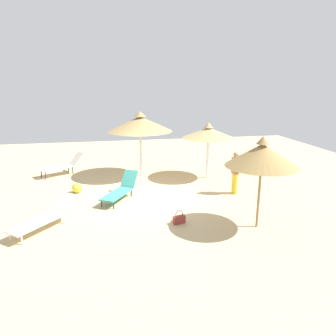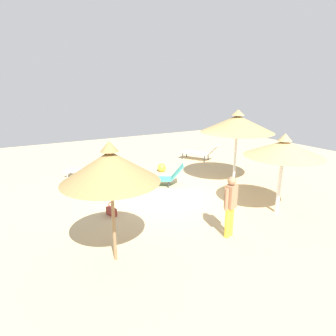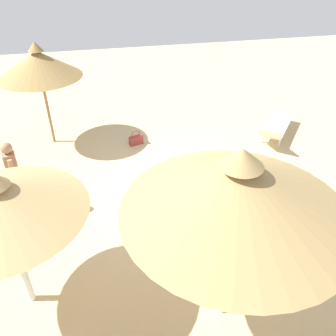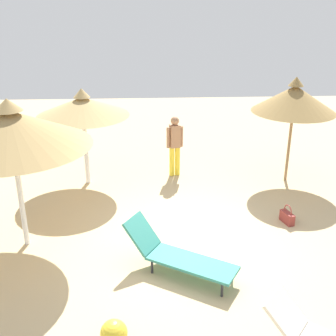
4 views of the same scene
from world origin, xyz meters
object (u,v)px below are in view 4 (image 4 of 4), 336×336
at_px(lounge_chair_near_right, 176,254).
at_px(beach_ball, 114,333).
at_px(parasol_umbrella_near_left, 294,99).
at_px(person_standing_back, 175,143).
at_px(parasol_umbrella_far_left, 83,107).
at_px(parasol_umbrella_far_right, 11,129).
at_px(handbag, 287,217).

height_order(lounge_chair_near_right, beach_ball, lounge_chair_near_right).
xyz_separation_m(parasol_umbrella_near_left, person_standing_back, (2.84, -0.47, -1.24)).
height_order(parasol_umbrella_far_left, parasol_umbrella_near_left, parasol_umbrella_near_left).
relative_size(parasol_umbrella_far_left, person_standing_back, 1.52).
bearing_deg(parasol_umbrella_near_left, parasol_umbrella_far_right, 24.61).
bearing_deg(beach_ball, person_standing_back, -101.81).
bearing_deg(parasol_umbrella_far_right, beach_ball, 124.94).
bearing_deg(lounge_chair_near_right, parasol_umbrella_near_left, -129.38).
height_order(parasol_umbrella_near_left, parasol_umbrella_far_right, parasol_umbrella_far_right).
distance_m(parasol_umbrella_far_left, parasol_umbrella_near_left, 5.08).
bearing_deg(handbag, parasol_umbrella_near_left, -106.31).
xyz_separation_m(parasol_umbrella_near_left, handbag, (0.64, 2.18, -2.00)).
relative_size(handbag, beach_ball, 1.10).
height_order(lounge_chair_near_right, person_standing_back, person_standing_back).
relative_size(parasol_umbrella_near_left, person_standing_back, 1.67).
height_order(person_standing_back, handbag, person_standing_back).
relative_size(parasol_umbrella_near_left, handbag, 6.37).
distance_m(parasol_umbrella_near_left, lounge_chair_near_right, 5.18).
relative_size(parasol_umbrella_far_right, person_standing_back, 1.79).
bearing_deg(handbag, person_standing_back, -50.19).
bearing_deg(parasol_umbrella_far_right, lounge_chair_near_right, 159.68).
bearing_deg(parasol_umbrella_far_right, handbag, -174.22).
relative_size(parasol_umbrella_near_left, beach_ball, 6.99).
xyz_separation_m(parasol_umbrella_far_left, beach_ball, (-1.01, 5.48, -1.79)).
xyz_separation_m(parasol_umbrella_near_left, lounge_chair_near_right, (3.09, 3.76, -1.78)).
bearing_deg(person_standing_back, parasol_umbrella_near_left, 170.61).
distance_m(parasol_umbrella_far_left, beach_ball, 5.85).
xyz_separation_m(parasol_umbrella_far_right, handbag, (-5.28, -0.54, -2.19)).
bearing_deg(beach_ball, lounge_chair_near_right, -121.26).
relative_size(parasol_umbrella_far_right, beach_ball, 7.52).
bearing_deg(person_standing_back, handbag, 129.81).
bearing_deg(parasol_umbrella_far_left, person_standing_back, -170.84).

